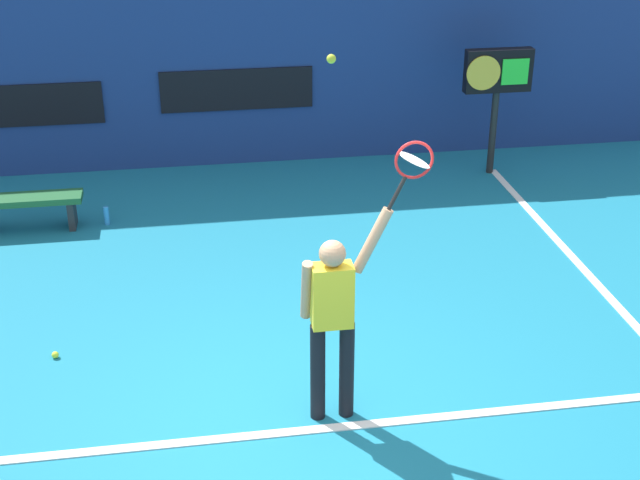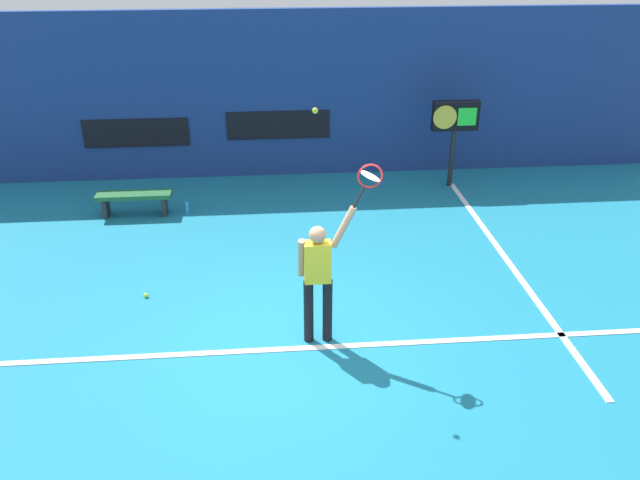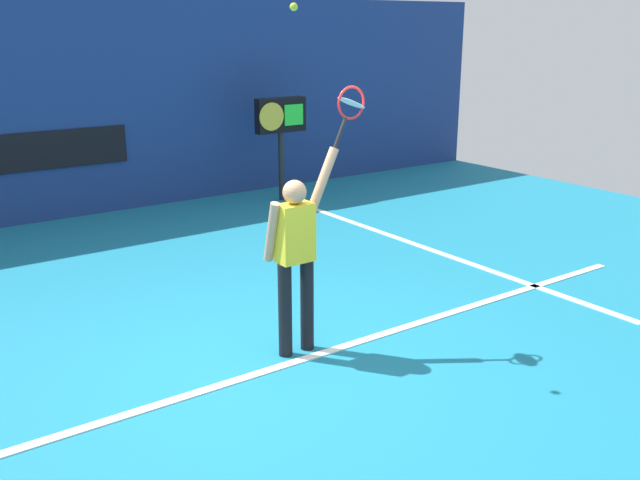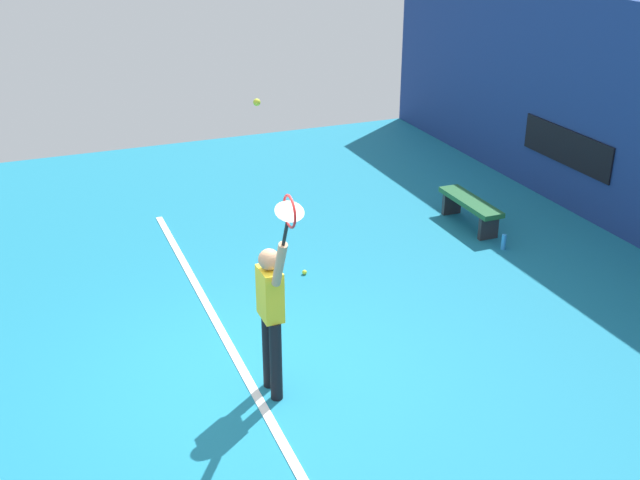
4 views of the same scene
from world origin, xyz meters
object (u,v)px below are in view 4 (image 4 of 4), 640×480
tennis_racket (289,214)px  water_bottle (504,242)px  court_bench (470,206)px  tennis_player (271,310)px  spare_ball (304,272)px  tennis_ball (257,102)px

tennis_racket → water_bottle: 5.63m
tennis_racket → court_bench: size_ratio=0.44×
court_bench → water_bottle: 0.99m
tennis_racket → water_bottle: tennis_racket is taller
tennis_player → court_bench: tennis_player is taller
water_bottle → spare_ball: 3.10m
tennis_racket → court_bench: bearing=130.5°
tennis_ball → water_bottle: 5.80m
tennis_player → court_bench: 5.43m
tennis_player → tennis_ball: bearing=-119.3°
tennis_racket → tennis_player: bearing=179.6°
tennis_racket → spare_ball: tennis_racket is taller
tennis_racket → tennis_ball: bearing=-174.6°
tennis_racket → water_bottle: size_ratio=2.58×
water_bottle → tennis_ball: bearing=-64.4°
tennis_player → tennis_racket: size_ratio=3.16×
tennis_player → tennis_racket: tennis_racket is taller
water_bottle → court_bench: bearing=180.0°
court_bench → tennis_racket: bearing=-49.5°
tennis_player → tennis_ball: size_ratio=28.73×
tennis_racket → tennis_ball: tennis_ball is taller
tennis_ball → water_bottle: (-2.13, 4.45, -3.05)m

